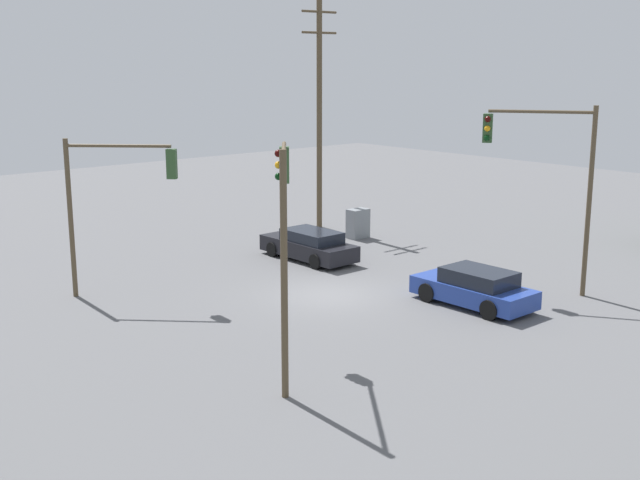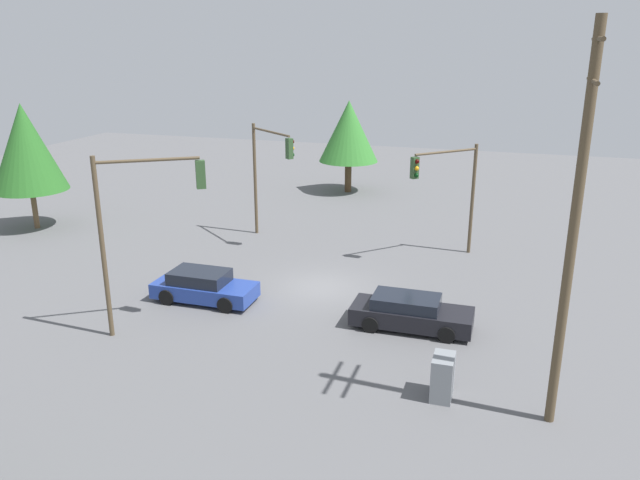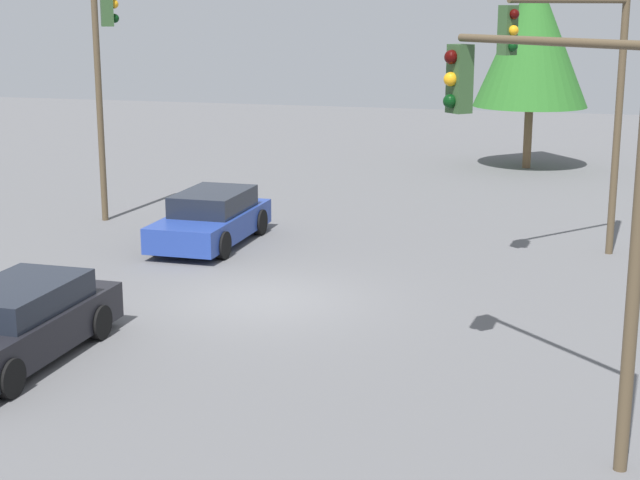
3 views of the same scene
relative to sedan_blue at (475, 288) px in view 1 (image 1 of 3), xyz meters
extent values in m
plane|color=#5B5B5E|center=(2.95, -4.39, -0.66)|extent=(80.00, 80.00, 0.00)
cube|color=#233D93|center=(0.00, -0.06, -0.15)|extent=(1.81, 4.42, 0.64)
cube|color=black|center=(0.00, 0.16, 0.43)|extent=(1.59, 2.43, 0.53)
cylinder|color=black|center=(0.86, -1.43, -0.31)|extent=(0.22, 0.69, 0.69)
cylinder|color=black|center=(-0.86, -1.43, -0.31)|extent=(0.22, 0.69, 0.69)
cylinder|color=black|center=(0.86, 1.31, -0.31)|extent=(0.22, 0.69, 0.69)
cylinder|color=black|center=(-0.86, 1.31, -0.31)|extent=(0.22, 0.69, 0.69)
cube|color=black|center=(-0.01, -9.03, -0.14)|extent=(1.76, 4.69, 0.68)
cube|color=black|center=(-0.01, -8.80, 0.43)|extent=(1.55, 2.58, 0.47)
cylinder|color=black|center=(0.83, -10.49, -0.34)|extent=(0.22, 0.64, 0.64)
cylinder|color=black|center=(-0.84, -10.49, -0.34)|extent=(0.22, 0.64, 0.64)
cylinder|color=black|center=(0.83, -7.58, -0.34)|extent=(0.22, 0.64, 0.64)
cylinder|color=black|center=(-0.84, -7.58, -0.34)|extent=(0.22, 0.64, 0.64)
cylinder|color=brown|center=(10.05, -10.44, 2.24)|extent=(0.18, 0.18, 5.79)
cylinder|color=brown|center=(8.72, -9.10, 4.89)|extent=(2.76, 2.76, 0.12)
cube|color=#2D4C28|center=(7.38, -7.76, 4.26)|extent=(0.44, 0.44, 1.05)
sphere|color=#360503|center=(7.26, -7.88, 4.60)|extent=(0.22, 0.22, 0.22)
sphere|color=orange|center=(7.26, -7.88, 4.26)|extent=(0.22, 0.22, 0.22)
sphere|color=black|center=(7.26, -7.88, 3.92)|extent=(0.22, 0.22, 0.22)
cylinder|color=brown|center=(-4.05, 1.83, 2.81)|extent=(0.18, 0.18, 6.94)
cylinder|color=brown|center=(-3.04, 0.27, 6.03)|extent=(2.12, 3.17, 0.12)
cube|color=#2D4C28|center=(-2.03, -1.28, 5.41)|extent=(0.42, 0.44, 1.05)
sphere|color=#360503|center=(-1.88, -1.18, 5.74)|extent=(0.22, 0.22, 0.22)
sphere|color=orange|center=(-1.88, -1.18, 5.41)|extent=(0.22, 0.22, 0.22)
sphere|color=black|center=(-1.88, -1.18, 5.07)|extent=(0.22, 0.22, 0.22)
cylinder|color=brown|center=(9.94, 1.72, 2.53)|extent=(0.18, 0.18, 6.38)
cylinder|color=brown|center=(8.71, 0.21, 5.48)|extent=(2.55, 3.09, 0.12)
cube|color=#2D4C28|center=(7.48, -1.29, 4.85)|extent=(0.43, 0.44, 1.05)
sphere|color=#360503|center=(7.62, -1.40, 5.19)|extent=(0.22, 0.22, 0.22)
sphere|color=orange|center=(7.62, -1.40, 4.85)|extent=(0.22, 0.22, 0.22)
sphere|color=black|center=(7.62, -1.40, 4.52)|extent=(0.22, 0.22, 0.22)
cylinder|color=brown|center=(-4.98, -13.99, 5.06)|extent=(0.28, 0.28, 11.43)
cylinder|color=brown|center=(-4.98, -13.99, 10.17)|extent=(2.20, 0.12, 0.12)
cylinder|color=brown|center=(-4.98, -13.99, 9.17)|extent=(2.20, 0.12, 0.12)
cube|color=gray|center=(-4.67, -10.78, 0.06)|extent=(1.04, 0.66, 1.43)
camera|label=1|loc=(21.97, 16.80, 7.80)|focal=45.00mm
camera|label=2|loc=(-22.34, -12.26, 10.15)|focal=35.00mm
camera|label=3|loc=(9.49, -23.04, 5.35)|focal=55.00mm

